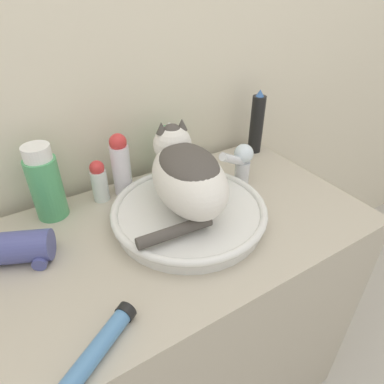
{
  "coord_description": "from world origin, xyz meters",
  "views": [
    {
      "loc": [
        -0.34,
        -0.31,
        1.38
      ],
      "look_at": [
        0.02,
        0.27,
        0.91
      ],
      "focal_mm": 32.0,
      "sensor_mm": 36.0,
      "label": 1
    }
  ],
  "objects": [
    {
      "name": "hairspray_can_black",
      "position": [
        0.43,
        0.5,
        0.91
      ],
      "size": [
        0.05,
        0.05,
        0.22
      ],
      "color": "black",
      "rests_on": "vanity_counter"
    },
    {
      "name": "sink_basin",
      "position": [
        0.02,
        0.29,
        0.83
      ],
      "size": [
        0.4,
        0.4,
        0.05
      ],
      "color": "silver",
      "rests_on": "vanity_counter"
    },
    {
      "name": "vanity_counter",
      "position": [
        0.0,
        0.28,
        0.4
      ],
      "size": [
        0.96,
        0.56,
        0.81
      ],
      "color": "#B2A893",
      "rests_on": "ground_plane"
    },
    {
      "name": "deodorant_stick",
      "position": [
        -0.14,
        0.5,
        0.87
      ],
      "size": [
        0.04,
        0.04,
        0.12
      ],
      "color": "silver",
      "rests_on": "vanity_counter"
    },
    {
      "name": "hair_dryer",
      "position": [
        -0.38,
        0.37,
        0.84
      ],
      "size": [
        0.18,
        0.13,
        0.07
      ],
      "rotation": [
        0.0,
        0.0,
        2.71
      ],
      "color": "#474C8C",
      "rests_on": "vanity_counter"
    },
    {
      "name": "mouthwash_bottle",
      "position": [
        -0.27,
        0.5,
        0.91
      ],
      "size": [
        0.08,
        0.08,
        0.2
      ],
      "color": "#4CA366",
      "rests_on": "vanity_counter"
    },
    {
      "name": "faucet",
      "position": [
        0.24,
        0.35,
        0.89
      ],
      "size": [
        0.14,
        0.07,
        0.14
      ],
      "rotation": [
        0.0,
        0.0,
        -2.84
      ],
      "color": "silver",
      "rests_on": "vanity_counter"
    },
    {
      "name": "lotion_bottle_white",
      "position": [
        -0.07,
        0.5,
        0.9
      ],
      "size": [
        0.05,
        0.05,
        0.19
      ],
      "color": "silver",
      "rests_on": "vanity_counter"
    },
    {
      "name": "wall_back",
      "position": [
        0.0,
        0.61,
        1.2
      ],
      "size": [
        8.0,
        0.05,
        2.4
      ],
      "color": "beige",
      "rests_on": "ground_plane"
    },
    {
      "name": "cat",
      "position": [
        0.02,
        0.3,
        0.95
      ],
      "size": [
        0.28,
        0.3,
        0.19
      ],
      "rotation": [
        0.0,
        0.0,
        1.42
      ],
      "color": "silver",
      "rests_on": "sink_basin"
    },
    {
      "name": "cream_tube",
      "position": [
        -0.3,
        0.06,
        0.82
      ],
      "size": [
        0.17,
        0.12,
        0.04
      ],
      "rotation": [
        0.0,
        0.0,
        0.56
      ],
      "color": "#4C7FB2",
      "rests_on": "vanity_counter"
    },
    {
      "name": "spray_bottle_trigger",
      "position": [
        0.09,
        0.5,
        0.89
      ],
      "size": [
        0.07,
        0.07,
        0.18
      ],
      "color": "#338C4C",
      "rests_on": "vanity_counter"
    }
  ]
}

